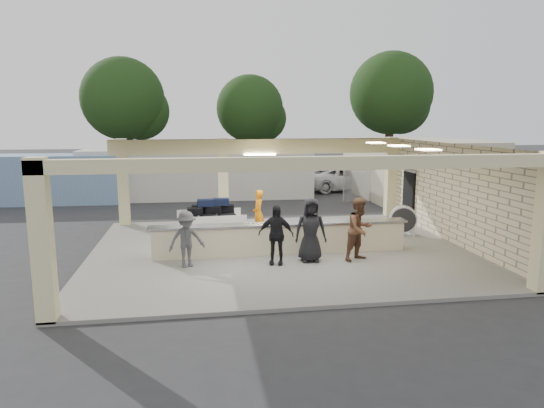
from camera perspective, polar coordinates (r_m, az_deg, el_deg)
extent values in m
plane|color=#292A2C|center=(15.99, 0.74, -5.67)|extent=(120.00, 120.00, 0.00)
cube|color=slate|center=(15.98, 0.74, -5.49)|extent=(12.00, 10.00, 0.10)
cube|color=beige|center=(15.43, 0.77, 6.96)|extent=(12.00, 10.00, 0.02)
cube|color=beige|center=(17.63, 20.35, 0.99)|extent=(0.02, 10.00, 3.50)
cube|color=black|center=(20.51, 15.77, 0.72)|extent=(0.10, 0.95, 2.10)
cube|color=beige|center=(20.13, -1.53, 6.79)|extent=(12.00, 0.50, 0.60)
cube|color=beige|center=(10.70, 5.15, 4.79)|extent=(12.00, 0.30, 0.30)
cube|color=beige|center=(20.30, -17.11, 2.42)|extent=(0.40, 0.40, 3.50)
cube|color=beige|center=(20.12, -5.75, 2.74)|extent=(0.40, 0.40, 3.50)
cube|color=beige|center=(21.82, 13.78, 3.07)|extent=(0.40, 0.40, 3.50)
cube|color=beige|center=(11.15, -25.44, -4.01)|extent=(0.40, 0.40, 3.50)
cube|color=white|center=(19.91, -1.43, 5.84)|extent=(1.30, 0.12, 0.06)
cube|color=#FFEABF|center=(17.89, 12.11, 7.05)|extent=(0.55, 0.55, 0.04)
cube|color=#FFEABF|center=(16.04, 14.68, 6.64)|extent=(0.55, 0.55, 0.04)
cube|color=#FFEABF|center=(14.23, 17.89, 6.11)|extent=(0.55, 0.55, 0.04)
cube|color=beige|center=(15.38, 1.06, -4.19)|extent=(8.00, 0.50, 0.90)
cube|color=#B7B7BC|center=(15.26, 1.06, -2.37)|extent=(8.20, 0.58, 0.06)
cube|color=silver|center=(17.59, -7.18, -2.06)|extent=(2.45, 1.56, 0.11)
cylinder|color=black|center=(17.11, -10.17, -3.79)|extent=(0.14, 0.39, 0.38)
cylinder|color=black|center=(18.12, -10.30, -3.02)|extent=(0.14, 0.39, 0.38)
cylinder|color=black|center=(17.27, -3.85, -3.52)|extent=(0.14, 0.39, 0.38)
cylinder|color=black|center=(18.28, -4.34, -2.77)|extent=(0.14, 0.39, 0.38)
cube|color=silver|center=(18.25, -7.40, -1.02)|extent=(2.37, 0.19, 0.28)
cube|color=silver|center=(16.85, -6.98, -1.92)|extent=(2.37, 0.19, 0.28)
cube|color=black|center=(17.22, -9.63, -1.77)|extent=(0.57, 0.39, 0.25)
cube|color=black|center=(17.26, -7.42, -1.68)|extent=(0.57, 0.39, 0.25)
cube|color=black|center=(17.33, -5.23, -1.59)|extent=(0.57, 0.39, 0.25)
cube|color=black|center=(17.78, -9.72, -1.40)|extent=(0.57, 0.39, 0.25)
cube|color=black|center=(17.82, -7.58, -1.32)|extent=(0.57, 0.39, 0.25)
cube|color=black|center=(17.89, -5.46, -1.24)|extent=(0.57, 0.39, 0.25)
cube|color=black|center=(17.28, -9.04, -0.85)|extent=(0.57, 0.39, 0.25)
cube|color=black|center=(17.51, -6.91, -0.65)|extent=(0.57, 0.39, 0.25)
cube|color=black|center=(17.75, -5.44, -0.48)|extent=(0.57, 0.39, 0.25)
cube|color=black|center=(17.75, -8.52, -0.54)|extent=(0.57, 0.39, 0.25)
cube|color=black|center=(17.44, -7.85, 0.14)|extent=(0.57, 0.39, 0.25)
cube|color=black|center=(17.59, -6.03, 0.26)|extent=(0.57, 0.39, 0.25)
cylinder|color=silver|center=(18.33, 15.17, -1.74)|extent=(1.04, 0.62, 0.99)
cylinder|color=black|center=(18.33, 15.17, -1.74)|extent=(0.95, 0.63, 0.88)
cube|color=silver|center=(18.29, 14.16, -3.12)|extent=(0.07, 0.55, 0.33)
cube|color=silver|center=(18.56, 16.04, -3.02)|extent=(0.07, 0.55, 0.33)
imported|color=orange|center=(17.63, -1.62, -1.06)|extent=(0.34, 0.61, 1.68)
imported|color=brown|center=(14.78, 10.28, -2.92)|extent=(1.01, 0.78, 1.91)
imported|color=black|center=(14.15, 0.46, -3.63)|extent=(1.10, 0.65, 1.77)
imported|color=#47474C|center=(14.12, -10.02, -4.11)|extent=(1.11, 0.66, 1.62)
imported|color=black|center=(14.46, 4.56, -3.05)|extent=(0.96, 0.45, 1.92)
imported|color=white|center=(30.06, 8.50, 2.99)|extent=(5.47, 3.40, 1.45)
imported|color=white|center=(32.43, 17.05, 3.21)|extent=(5.07, 3.01, 1.51)
imported|color=black|center=(31.82, 7.14, 3.41)|extent=(4.63, 3.07, 1.46)
cube|color=silver|center=(26.96, -8.63, 3.54)|extent=(12.51, 2.77, 2.70)
cube|color=#7697BC|center=(27.94, -26.48, 2.63)|extent=(9.71, 2.68, 2.50)
cylinder|color=gray|center=(25.56, 8.44, 2.41)|extent=(0.06, 0.06, 2.00)
cylinder|color=gray|center=(26.23, 12.61, 2.46)|extent=(0.06, 0.06, 2.00)
cylinder|color=gray|center=(27.02, 16.57, 2.50)|extent=(0.06, 0.06, 2.00)
cylinder|color=gray|center=(27.94, 20.28, 2.53)|extent=(0.06, 0.06, 2.00)
cylinder|color=gray|center=(28.97, 23.74, 2.55)|extent=(0.06, 0.06, 2.00)
cylinder|color=gray|center=(30.09, 26.95, 2.55)|extent=(0.06, 0.06, 2.00)
cube|color=gray|center=(27.94, 20.28, 2.53)|extent=(12.00, 0.02, 2.00)
cylinder|color=gray|center=(27.84, 20.40, 4.57)|extent=(12.00, 0.05, 0.05)
cylinder|color=#382619|center=(39.61, -16.88, 6.54)|extent=(0.70, 0.70, 4.50)
sphere|color=black|center=(39.59, -17.14, 11.74)|extent=(6.30, 6.30, 6.30)
sphere|color=black|center=(40.01, -15.23, 10.52)|extent=(4.50, 4.50, 4.50)
cylinder|color=#382619|center=(41.50, -2.58, 6.74)|extent=(0.70, 0.70, 4.00)
sphere|color=black|center=(41.45, -2.62, 11.16)|extent=(5.60, 5.60, 5.60)
sphere|color=black|center=(42.19, -1.05, 10.06)|extent=(4.00, 4.00, 4.00)
cylinder|color=#382619|center=(43.51, 13.61, 7.28)|extent=(0.70, 0.70, 5.00)
sphere|color=black|center=(43.53, 13.82, 12.55)|extent=(7.00, 7.00, 7.00)
sphere|color=black|center=(44.51, 14.92, 11.15)|extent=(5.00, 5.00, 5.00)
cube|color=beige|center=(28.07, 16.68, 3.99)|extent=(6.00, 8.00, 3.20)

